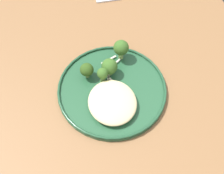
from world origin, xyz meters
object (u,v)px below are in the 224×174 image
seared_scallop_rear_pale (116,102)px  broccoli_floret_tall_stalk (121,48)px  broccoli_floret_rear_charred (87,70)px  seared_scallop_front_small (114,94)px  seared_scallop_large_seared (106,103)px  dinner_plate (112,89)px  broccoli_floret_small_sprig (109,67)px  seared_scallop_half_hidden (118,112)px  broccoli_floret_split_head (103,74)px

seared_scallop_rear_pale → broccoli_floret_tall_stalk: broccoli_floret_tall_stalk is taller
broccoli_floret_rear_charred → broccoli_floret_tall_stalk: 0.11m
seared_scallop_front_small → seared_scallop_large_seared: seared_scallop_large_seared is taller
seared_scallop_rear_pale → broccoli_floret_tall_stalk: size_ratio=0.51×
dinner_plate → broccoli_floret_small_sprig: 0.06m
broccoli_floret_rear_charred → seared_scallop_front_small: bearing=31.0°
seared_scallop_front_small → broccoli_floret_small_sprig: 0.08m
seared_scallop_half_hidden → broccoli_floret_tall_stalk: (-0.17, 0.07, 0.03)m
seared_scallop_front_small → broccoli_floret_small_sprig: bearing=171.5°
dinner_plate → seared_scallop_front_small: (0.02, -0.00, 0.01)m
seared_scallop_front_small → seared_scallop_rear_pale: seared_scallop_rear_pale is taller
broccoli_floret_tall_stalk → broccoli_floret_split_head: size_ratio=1.32×
broccoli_floret_rear_charred → broccoli_floret_tall_stalk: (-0.03, 0.11, 0.01)m
seared_scallop_half_hidden → broccoli_floret_split_head: size_ratio=0.57×
dinner_plate → broccoli_floret_rear_charred: broccoli_floret_rear_charred is taller
seared_scallop_rear_pale → broccoli_floret_rear_charred: broccoli_floret_rear_charred is taller
seared_scallop_rear_pale → dinner_plate: bearing=173.5°
dinner_plate → seared_scallop_front_small: bearing=-4.1°
seared_scallop_large_seared → seared_scallop_half_hidden: bearing=31.4°
seared_scallop_half_hidden → broccoli_floret_small_sprig: bearing=171.4°
seared_scallop_rear_pale → broccoli_floret_small_sprig: 0.10m
dinner_plate → seared_scallop_front_small: 0.03m
seared_scallop_rear_pale → broccoli_floret_rear_charred: (-0.11, -0.05, 0.02)m
broccoli_floret_tall_stalk → broccoli_floret_split_head: broccoli_floret_tall_stalk is taller
seared_scallop_half_hidden → broccoli_floret_split_head: bearing=-177.1°
broccoli_floret_small_sprig → broccoli_floret_rear_charred: bearing=-98.8°
broccoli_floret_rear_charred → broccoli_floret_split_head: 0.04m
seared_scallop_half_hidden → broccoli_floret_rear_charred: bearing=-163.2°
seared_scallop_rear_pale → broccoli_floret_split_head: broccoli_floret_split_head is taller
broccoli_floret_small_sprig → broccoli_floret_split_head: (0.02, -0.02, 0.00)m
seared_scallop_front_small → broccoli_floret_split_head: (-0.06, -0.01, 0.02)m
seared_scallop_rear_pale → seared_scallop_large_seared: 0.02m
seared_scallop_rear_pale → broccoli_floret_split_head: 0.08m
seared_scallop_half_hidden → broccoli_floret_tall_stalk: bearing=158.7°
seared_scallop_rear_pale → broccoli_floret_split_head: size_ratio=0.68×
broccoli_floret_rear_charred → broccoli_floret_tall_stalk: bearing=107.4°
seared_scallop_half_hidden → seared_scallop_rear_pale: bearing=171.2°
seared_scallop_half_hidden → seared_scallop_large_seared: seared_scallop_large_seared is taller
seared_scallop_front_small → seared_scallop_half_hidden: size_ratio=1.20×
seared_scallop_front_small → broccoli_floret_tall_stalk: broccoli_floret_tall_stalk is taller
seared_scallop_front_small → seared_scallop_half_hidden: seared_scallop_front_small is taller
dinner_plate → broccoli_floret_rear_charred: (-0.06, -0.05, 0.03)m
seared_scallop_rear_pale → seared_scallop_large_seared: bearing=-97.6°
broccoli_floret_rear_charred → broccoli_floret_tall_stalk: broccoli_floret_tall_stalk is taller
broccoli_floret_split_head → broccoli_floret_tall_stalk: bearing=130.1°
seared_scallop_half_hidden → dinner_plate: bearing=172.6°
dinner_plate → seared_scallop_half_hidden: bearing=-7.4°
dinner_plate → seared_scallop_large_seared: seared_scallop_large_seared is taller
seared_scallop_front_small → broccoli_floret_rear_charred: (-0.08, -0.05, 0.02)m
broccoli_floret_rear_charred → seared_scallop_rear_pale: bearing=23.2°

